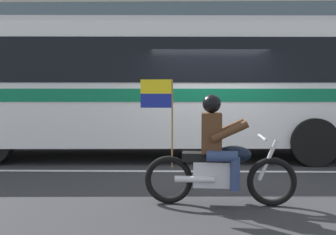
{
  "coord_description": "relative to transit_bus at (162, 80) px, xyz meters",
  "views": [
    {
      "loc": [
        -0.76,
        -8.32,
        1.6
      ],
      "look_at": [
        -0.89,
        -1.08,
        1.12
      ],
      "focal_mm": 41.46,
      "sensor_mm": 36.0,
      "label": 1
    }
  ],
  "objects": [
    {
      "name": "ground_plane",
      "position": [
        1.08,
        -1.19,
        -1.88
      ],
      "size": [
        60.0,
        60.0,
        0.0
      ],
      "primitive_type": "plane",
      "color": "#2B2B2D"
    },
    {
      "name": "lane_center_stripe",
      "position": [
        1.08,
        -1.79,
        -1.88
      ],
      "size": [
        26.6,
        0.14,
        0.01
      ],
      "primitive_type": "cube",
      "color": "silver",
      "rests_on": "ground_plane"
    },
    {
      "name": "transit_bus",
      "position": [
        0.0,
        0.0,
        0.0
      ],
      "size": [
        12.12,
        2.9,
        3.22
      ],
      "color": "white",
      "rests_on": "ground_plane"
    },
    {
      "name": "fire_hydrant",
      "position": [
        5.0,
        2.78,
        -1.37
      ],
      "size": [
        0.22,
        0.3,
        0.75
      ],
      "color": "red",
      "rests_on": "sidewalk_curb"
    },
    {
      "name": "sidewalk_curb",
      "position": [
        1.08,
        3.91,
        -1.81
      ],
      "size": [
        28.0,
        3.8,
        0.15
      ],
      "primitive_type": "cube",
      "color": "#B7B2A8",
      "rests_on": "ground_plane"
    },
    {
      "name": "motorcycle_with_rider",
      "position": [
        0.93,
        -4.09,
        -1.22
      ],
      "size": [
        2.19,
        0.64,
        1.78
      ],
      "color": "black",
      "rests_on": "ground_plane"
    }
  ]
}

